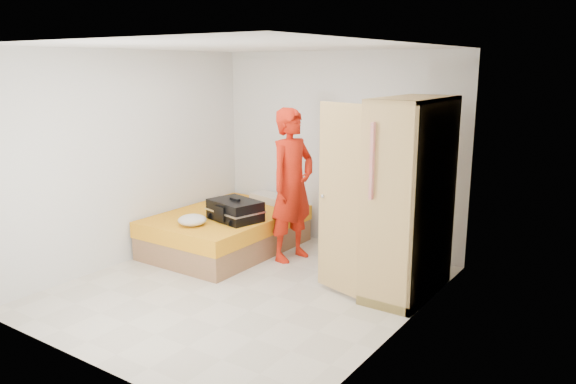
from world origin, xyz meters
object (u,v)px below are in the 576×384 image
Objects in this scene: suitcase at (235,210)px; round_cushion at (192,220)px; bed at (226,231)px; wardrobe at (404,203)px; person at (292,185)px.

suitcase is 2.15× the size of round_cushion.
bed is at bearing 163.22° from suitcase.
wardrobe is 2.59m from round_cushion.
suitcase is at bearing -30.60° from bed.
bed is at bearing 179.21° from wardrobe.
round_cushion is (0.03, -0.66, 0.31)m from bed.
suitcase is (-2.19, -0.15, -0.37)m from wardrobe.
bed is 2.69× the size of suitcase.
wardrobe is 1.10× the size of person.
round_cushion is at bearing -87.31° from bed.
person is (-1.59, 0.24, -0.04)m from wardrobe.
round_cushion is (-0.88, -0.87, -0.39)m from person.
bed is 0.96× the size of wardrobe.
wardrobe reaches higher than suitcase.
suitcase reaches higher than round_cushion.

